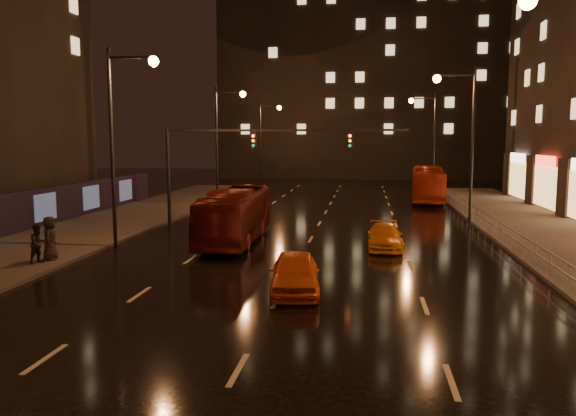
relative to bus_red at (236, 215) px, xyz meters
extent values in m
plane|color=black|center=(4.01, 5.00, -1.43)|extent=(140.00, 140.00, 0.00)
cube|color=#38332D|center=(-9.49, 0.00, -1.35)|extent=(7.00, 70.00, 0.15)
cube|color=#38332D|center=(17.51, 0.00, -1.35)|extent=(7.00, 70.00, 0.15)
cube|color=black|center=(8.01, 57.00, 16.57)|extent=(44.00, 16.00, 36.00)
cylinder|color=black|center=(-5.59, 5.00, 1.67)|extent=(0.22, 0.22, 6.20)
cube|color=black|center=(2.01, 5.00, 4.67)|extent=(15.20, 0.14, 0.14)
cube|color=black|center=(0.01, 5.00, 4.02)|extent=(0.32, 0.18, 0.95)
cube|color=black|center=(6.01, 5.00, 4.02)|extent=(0.32, 0.18, 0.95)
sphere|color=#FF1E19|center=(0.01, 4.88, 4.32)|extent=(0.18, 0.18, 0.18)
sphere|color=#FFAB32|center=(11.31, -13.00, 7.87)|extent=(0.50, 0.50, 0.50)
cylinder|color=#99999E|center=(14.21, 29.00, -0.78)|extent=(0.04, 0.04, 1.00)
cube|color=#99999E|center=(14.21, 3.00, -0.33)|extent=(0.05, 56.00, 0.05)
cube|color=#99999E|center=(14.21, 3.00, -0.73)|extent=(0.05, 56.00, 0.05)
imported|color=#5F150D|center=(0.00, 0.00, 0.00)|extent=(2.76, 10.34, 2.86)
imported|color=#A32610|center=(12.56, 21.98, 0.13)|extent=(3.48, 11.34, 3.11)
imported|color=orange|center=(4.51, -9.98, -0.70)|extent=(2.20, 4.47, 1.46)
imported|color=orange|center=(8.01, -1.05, -0.82)|extent=(1.70, 4.18, 1.21)
imported|color=black|center=(-7.09, -7.34, -0.42)|extent=(0.92, 1.02, 1.73)
imported|color=black|center=(-6.99, -6.60, -0.30)|extent=(0.88, 1.10, 1.97)
camera|label=1|loc=(6.98, -29.67, 4.09)|focal=35.00mm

